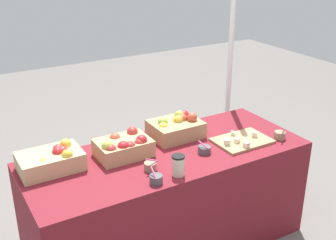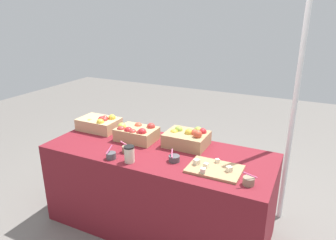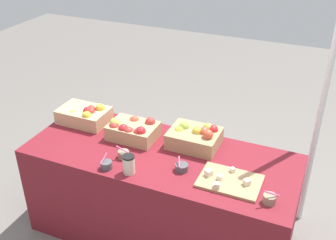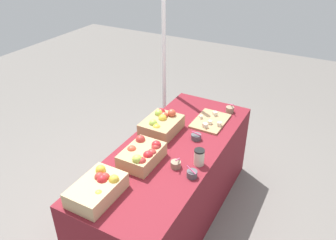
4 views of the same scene
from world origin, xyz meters
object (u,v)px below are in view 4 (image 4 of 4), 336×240
object	(u,v)px
apple_crate_middle	(143,155)
sample_bowl_mid	(196,137)
coffee_cup	(199,157)
cutting_board_front	(210,121)
sample_bowl_far	(176,164)
apple_crate_right	(162,124)
sample_bowl_near	(230,109)
sample_bowl_extra	(192,174)
tent_pole	(164,55)
apple_crate_left	(98,188)

from	to	relation	value
apple_crate_middle	sample_bowl_mid	size ratio (longest dim) A/B	3.88
apple_crate_middle	coffee_cup	world-z (taller)	apple_crate_middle
cutting_board_front	sample_bowl_far	world-z (taller)	sample_bowl_far
apple_crate_right	sample_bowl_near	size ratio (longest dim) A/B	3.27
apple_crate_right	sample_bowl_extra	xyz separation A→B (m)	(-0.43, -0.49, -0.04)
sample_bowl_mid	tent_pole	distance (m)	1.11
apple_crate_middle	tent_pole	distance (m)	1.37
cutting_board_front	coffee_cup	world-z (taller)	coffee_cup
apple_crate_left	apple_crate_right	bearing A→B (deg)	1.77
apple_crate_right	coffee_cup	distance (m)	0.55
cutting_board_front	tent_pole	xyz separation A→B (m)	(0.44, 0.73, 0.37)
sample_bowl_mid	apple_crate_left	bearing A→B (deg)	162.63
coffee_cup	sample_bowl_extra	bearing A→B (deg)	-174.21
apple_crate_left	cutting_board_front	bearing A→B (deg)	-13.09
sample_bowl_mid	sample_bowl_far	bearing A→B (deg)	-176.98
tent_pole	apple_crate_middle	bearing A→B (deg)	-157.93
apple_crate_middle	sample_bowl_extra	size ratio (longest dim) A/B	3.43
sample_bowl_far	tent_pole	bearing A→B (deg)	32.53
sample_bowl_mid	sample_bowl_far	world-z (taller)	sample_bowl_far
sample_bowl_near	apple_crate_left	bearing A→B (deg)	165.84
apple_crate_left	sample_bowl_mid	xyz separation A→B (m)	(0.93, -0.29, -0.04)
sample_bowl_extra	tent_pole	xyz separation A→B (m)	(1.22, 0.90, 0.36)
cutting_board_front	apple_crate_left	bearing A→B (deg)	166.91
apple_crate_middle	coffee_cup	xyz separation A→B (m)	(0.18, -0.38, -0.00)
sample_bowl_mid	tent_pole	size ratio (longest dim) A/B	0.04
apple_crate_left	apple_crate_middle	bearing A→B (deg)	-8.12
sample_bowl_near	apple_crate_middle	bearing A→B (deg)	163.35
sample_bowl_near	sample_bowl_mid	world-z (taller)	sample_bowl_near
apple_crate_middle	sample_bowl_mid	bearing A→B (deg)	-25.39
sample_bowl_near	coffee_cup	world-z (taller)	coffee_cup
apple_crate_middle	sample_bowl_near	bearing A→B (deg)	-16.65
sample_bowl_mid	sample_bowl_extra	size ratio (longest dim) A/B	0.88
cutting_board_front	sample_bowl_far	xyz separation A→B (m)	(-0.74, -0.02, 0.02)
apple_crate_left	sample_bowl_far	world-z (taller)	apple_crate_left
sample_bowl_far	coffee_cup	xyz separation A→B (m)	(0.12, -0.14, 0.04)
sample_bowl_mid	sample_bowl_far	size ratio (longest dim) A/B	0.89
apple_crate_middle	cutting_board_front	xyz separation A→B (m)	(0.80, -0.23, -0.06)
apple_crate_right	sample_bowl_mid	world-z (taller)	apple_crate_right
sample_bowl_extra	tent_pole	size ratio (longest dim) A/B	0.04
sample_bowl_mid	sample_bowl_extra	xyz separation A→B (m)	(-0.46, -0.17, 0.00)
apple_crate_left	tent_pole	xyz separation A→B (m)	(1.69, 0.44, 0.32)
apple_crate_left	tent_pole	size ratio (longest dim) A/B	0.17
apple_crate_left	cutting_board_front	xyz separation A→B (m)	(1.25, -0.29, -0.05)
sample_bowl_near	sample_bowl_extra	world-z (taller)	sample_bowl_near
coffee_cup	tent_pole	xyz separation A→B (m)	(1.06, 0.89, 0.32)
coffee_cup	tent_pole	bearing A→B (deg)	39.90
coffee_cup	cutting_board_front	bearing A→B (deg)	14.36
sample_bowl_near	sample_bowl_mid	bearing A→B (deg)	171.14
sample_bowl_extra	coffee_cup	bearing A→B (deg)	5.79
apple_crate_right	sample_bowl_extra	size ratio (longest dim) A/B	3.48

